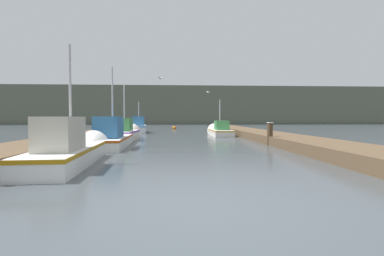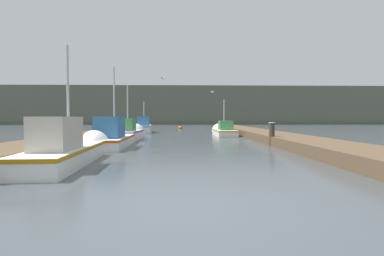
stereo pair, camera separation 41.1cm
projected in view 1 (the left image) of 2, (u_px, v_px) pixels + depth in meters
The scene contains 14 objects.
ground_plane at pixel (197, 209), 4.78m from camera, with size 200.00×200.00×0.00m.
dock_left at pixel (94, 135), 20.37m from camera, with size 2.50×40.00×0.48m.
dock_right at pixel (261, 135), 21.09m from camera, with size 2.50×40.00×0.48m.
distant_shore_ridge at pixel (175, 106), 68.34m from camera, with size 120.00×16.00×7.95m.
fishing_boat_0 at pixel (73, 149), 9.73m from camera, with size 1.68×6.45×4.12m.
fishing_boat_1 at pixel (114, 137), 15.49m from camera, with size 1.68×6.51×4.48m.
fishing_boat_2 at pixel (125, 133), 19.78m from camera, with size 1.66×4.92×4.00m.
fishing_boat_3 at pixel (219, 131), 24.54m from camera, with size 1.50×5.37×3.33m.
fishing_boat_4 at pixel (139, 127), 29.21m from camera, with size 1.81×5.73×3.32m.
mooring_piling_0 at pixel (270, 134), 15.58m from camera, with size 0.34×0.34×1.21m.
mooring_piling_2 at pixel (122, 128), 24.60m from camera, with size 0.29×0.29×1.11m.
channel_buoy at pixel (174, 128), 37.50m from camera, with size 0.50×0.50×1.00m.
seagull_lead at pixel (161, 78), 17.79m from camera, with size 0.31×0.56×0.12m.
seagull_1 at pixel (208, 92), 24.68m from camera, with size 0.30×0.56×0.12m.
Camera 1 is at (-0.38, -4.71, 1.47)m, focal length 28.00 mm.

